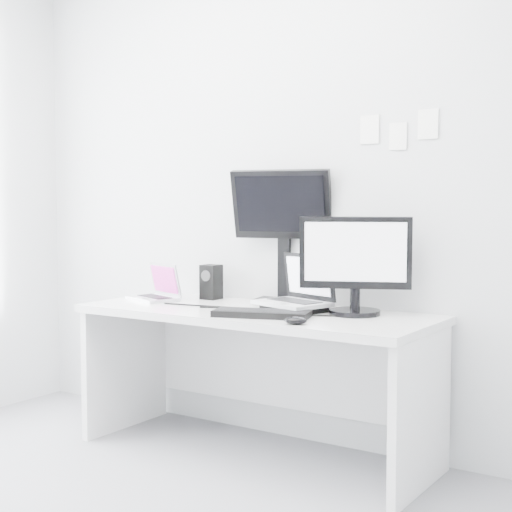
# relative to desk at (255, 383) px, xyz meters

# --- Properties ---
(back_wall) EXTENTS (3.60, 0.00, 3.60)m
(back_wall) POSITION_rel_desk_xyz_m (0.00, 0.35, 0.99)
(back_wall) COLOR #BABCBF
(back_wall) RESTS_ON ground
(desk) EXTENTS (1.80, 0.70, 0.73)m
(desk) POSITION_rel_desk_xyz_m (0.00, 0.00, 0.00)
(desk) COLOR silver
(desk) RESTS_ON ground
(macbook) EXTENTS (0.33, 0.29, 0.21)m
(macbook) POSITION_rel_desk_xyz_m (-0.67, 0.01, 0.47)
(macbook) COLOR silver
(macbook) RESTS_ON desk
(speaker) EXTENTS (0.11, 0.11, 0.19)m
(speaker) POSITION_rel_desk_xyz_m (-0.44, 0.22, 0.46)
(speaker) COLOR black
(speaker) RESTS_ON desk
(dell_laptop) EXTENTS (0.41, 0.36, 0.29)m
(dell_laptop) POSITION_rel_desk_xyz_m (0.17, 0.07, 0.51)
(dell_laptop) COLOR #A9ABAF
(dell_laptop) RESTS_ON desk
(rear_monitor) EXTENTS (0.56, 0.31, 0.72)m
(rear_monitor) POSITION_rel_desk_xyz_m (-0.02, 0.30, 0.73)
(rear_monitor) COLOR black
(rear_monitor) RESTS_ON desk
(samsung_monitor) EXTENTS (0.58, 0.44, 0.48)m
(samsung_monitor) POSITION_rel_desk_xyz_m (0.48, 0.13, 0.61)
(samsung_monitor) COLOR black
(samsung_monitor) RESTS_ON desk
(keyboard) EXTENTS (0.48, 0.29, 0.03)m
(keyboard) POSITION_rel_desk_xyz_m (0.15, -0.17, 0.38)
(keyboard) COLOR black
(keyboard) RESTS_ON desk
(mouse) EXTENTS (0.12, 0.10, 0.03)m
(mouse) POSITION_rel_desk_xyz_m (0.40, -0.28, 0.38)
(mouse) COLOR black
(mouse) RESTS_ON desk
(wall_note_0) EXTENTS (0.10, 0.00, 0.14)m
(wall_note_0) POSITION_rel_desk_xyz_m (0.45, 0.34, 1.26)
(wall_note_0) COLOR white
(wall_note_0) RESTS_ON back_wall
(wall_note_1) EXTENTS (0.09, 0.00, 0.13)m
(wall_note_1) POSITION_rel_desk_xyz_m (0.60, 0.34, 1.22)
(wall_note_1) COLOR white
(wall_note_1) RESTS_ON back_wall
(wall_note_2) EXTENTS (0.10, 0.00, 0.14)m
(wall_note_2) POSITION_rel_desk_xyz_m (0.75, 0.34, 1.26)
(wall_note_2) COLOR white
(wall_note_2) RESTS_ON back_wall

